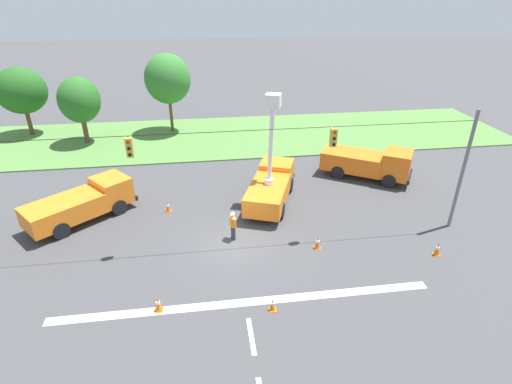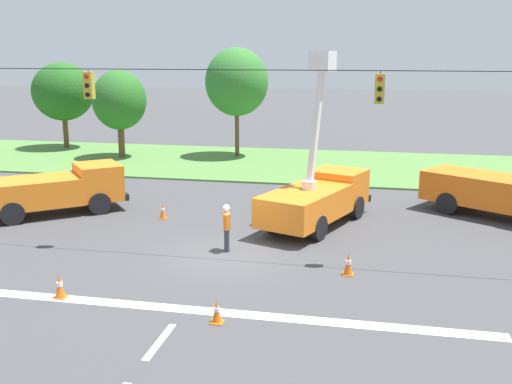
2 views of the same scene
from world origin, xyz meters
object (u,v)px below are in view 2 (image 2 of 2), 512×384
object	(u,v)px
utility_truck_bucket_lift	(318,194)
tree_centre	(237,82)
utility_truck_support_far	(503,191)
traffic_cone_foreground_right	(163,211)
traffic_cone_near_bucket	(217,311)
utility_truck_support_near	(54,189)
tree_west	(119,100)
road_worker	(227,225)
traffic_cone_mid_right	(60,286)
traffic_cone_lane_edge_a	(348,264)
tree_far_west	(63,92)

from	to	relation	value
utility_truck_bucket_lift	tree_centre	bearing A→B (deg)	114.80
utility_truck_support_far	utility_truck_bucket_lift	bearing A→B (deg)	-160.93
traffic_cone_foreground_right	traffic_cone_near_bucket	bearing A→B (deg)	-62.09
utility_truck_support_near	traffic_cone_near_bucket	xyz separation A→B (m)	(10.18, -9.43, -0.82)
tree_west	traffic_cone_near_bucket	distance (m)	27.28
tree_centre	traffic_cone_foreground_right	size ratio (longest dim) A/B	10.58
tree_west	traffic_cone_near_bucket	xyz separation A→B (m)	(13.22, -23.58, -3.67)
road_worker	traffic_cone_near_bucket	bearing A→B (deg)	-78.23
traffic_cone_mid_right	traffic_cone_foreground_right	bearing A→B (deg)	90.39
tree_centre	utility_truck_bucket_lift	distance (m)	17.63
road_worker	traffic_cone_lane_edge_a	xyz separation A→B (m)	(4.54, -1.56, -0.62)
traffic_cone_near_bucket	tree_centre	bearing A→B (deg)	102.18
tree_west	road_worker	xyz separation A→B (m)	(11.99, -17.67, -3.00)
tree_centre	utility_truck_support_far	distance (m)	20.25
traffic_cone_near_bucket	traffic_cone_lane_edge_a	xyz separation A→B (m)	(3.31, 4.35, 0.06)
utility_truck_bucket_lift	utility_truck_support_near	distance (m)	11.87
tree_centre	traffic_cone_lane_edge_a	size ratio (longest dim) A/B	9.79
tree_west	traffic_cone_foreground_right	world-z (taller)	tree_west
utility_truck_support_far	traffic_cone_foreground_right	distance (m)	15.03
traffic_cone_mid_right	utility_truck_bucket_lift	bearing A→B (deg)	54.33
traffic_cone_foreground_right	road_worker	bearing A→B (deg)	-43.96
traffic_cone_foreground_right	traffic_cone_mid_right	size ratio (longest dim) A/B	0.94
utility_truck_support_near	utility_truck_support_far	bearing A→B (deg)	9.65
tree_centre	road_worker	size ratio (longest dim) A/B	4.25
utility_truck_support_near	traffic_cone_lane_edge_a	world-z (taller)	utility_truck_support_near
tree_far_west	traffic_cone_mid_right	distance (m)	29.78
utility_truck_support_far	road_worker	distance (m)	12.81
traffic_cone_foreground_right	traffic_cone_mid_right	xyz separation A→B (m)	(0.06, -8.95, 0.03)
traffic_cone_foreground_right	utility_truck_support_near	bearing A→B (deg)	-177.59
traffic_cone_mid_right	traffic_cone_lane_edge_a	bearing A→B (deg)	23.62
tree_centre	utility_truck_support_near	size ratio (longest dim) A/B	1.16
tree_far_west	road_worker	size ratio (longest dim) A/B	3.65
traffic_cone_near_bucket	traffic_cone_lane_edge_a	bearing A→B (deg)	52.75
utility_truck_support_far	road_worker	xyz separation A→B (m)	(-10.80, -6.88, -0.23)
tree_centre	traffic_cone_mid_right	xyz separation A→B (m)	(0.49, -24.98, -4.82)
utility_truck_support_near	traffic_cone_mid_right	world-z (taller)	utility_truck_support_near
tree_west	traffic_cone_foreground_right	xyz separation A→B (m)	(8.12, -13.94, -3.65)
road_worker	traffic_cone_mid_right	size ratio (longest dim) A/B	2.34
utility_truck_bucket_lift	utility_truck_support_near	xyz separation A→B (m)	(-11.85, -0.63, -0.18)
utility_truck_bucket_lift	traffic_cone_near_bucket	xyz separation A→B (m)	(-1.68, -10.06, -1.00)
tree_west	road_worker	world-z (taller)	tree_west
utility_truck_support_near	traffic_cone_lane_edge_a	xyz separation A→B (m)	(13.48, -5.08, -0.76)
tree_far_west	utility_truck_bucket_lift	bearing A→B (deg)	-38.64
tree_far_west	utility_truck_bucket_lift	size ratio (longest dim) A/B	0.89
tree_far_west	tree_centre	xyz separation A→B (m)	(13.55, -0.99, 0.89)
traffic_cone_mid_right	tree_centre	bearing A→B (deg)	91.13
tree_far_west	traffic_cone_near_bucket	distance (m)	33.04
tree_centre	utility_truck_support_near	xyz separation A→B (m)	(-4.63, -16.24, -4.05)
utility_truck_support_far	traffic_cone_lane_edge_a	size ratio (longest dim) A/B	8.82
tree_far_west	utility_truck_support_near	size ratio (longest dim) A/B	1.00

